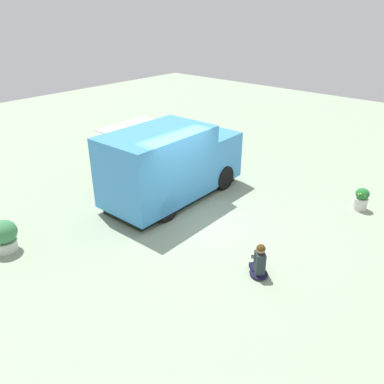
# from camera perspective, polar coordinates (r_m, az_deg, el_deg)

# --- Properties ---
(ground_plane) EXTENTS (40.00, 40.00, 0.00)m
(ground_plane) POSITION_cam_1_polar(r_m,az_deg,el_deg) (11.85, 1.12, -3.94)
(ground_plane) COLOR #92A588
(food_truck) EXTENTS (2.78, 5.03, 2.45)m
(food_truck) POSITION_cam_1_polar(r_m,az_deg,el_deg) (12.68, -3.13, 3.92)
(food_truck) COLOR #3F92D7
(food_truck) RESTS_ON ground_plane
(person_customer) EXTENTS (0.72, 0.75, 0.88)m
(person_customer) POSITION_cam_1_polar(r_m,az_deg,el_deg) (9.52, 9.88, -10.20)
(person_customer) COLOR black
(person_customer) RESTS_ON ground_plane
(planter_flowering_near) EXTENTS (0.43, 0.43, 0.72)m
(planter_flowering_near) POSITION_cam_1_polar(r_m,az_deg,el_deg) (13.33, 23.72, -0.93)
(planter_flowering_near) COLOR silver
(planter_flowering_near) RESTS_ON ground_plane
(planter_flowering_far) EXTENTS (0.72, 0.72, 0.86)m
(planter_flowering_far) POSITION_cam_1_polar(r_m,az_deg,el_deg) (11.31, -26.03, -5.76)
(planter_flowering_far) COLOR silver
(planter_flowering_far) RESTS_ON ground_plane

